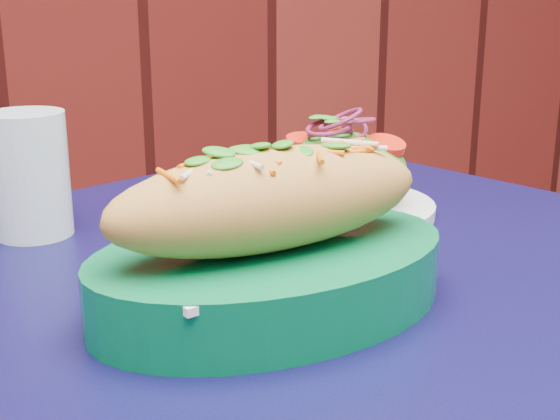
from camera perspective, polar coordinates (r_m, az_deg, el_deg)
name	(u,v)px	position (r m, az deg, el deg)	size (l,w,h in m)	color
cafe_table	(320,378)	(0.68, 2.96, -12.17)	(1.02, 1.02, 0.75)	black
banh_mi_basket	(271,243)	(0.58, -0.67, -2.45)	(0.31, 0.22, 0.13)	#046134
salad_plate	(342,176)	(0.82, 4.57, 2.49)	(0.20, 0.20, 0.11)	white
water_glass	(30,174)	(0.78, -17.83, 2.49)	(0.07, 0.07, 0.12)	silver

